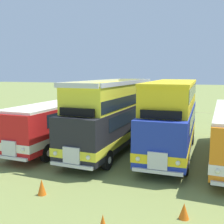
{
  "coord_description": "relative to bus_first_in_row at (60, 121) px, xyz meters",
  "views": [
    {
      "loc": [
        2.12,
        -16.48,
        5.04
      ],
      "look_at": [
        -4.01,
        0.73,
        2.37
      ],
      "focal_mm": 43.94,
      "sensor_mm": 36.0,
      "label": 1
    }
  ],
  "objects": [
    {
      "name": "cone_far_end",
      "position": [
        3.21,
        -7.04,
        -1.42
      ],
      "size": [
        0.36,
        0.36,
        0.66
      ],
      "primitive_type": "cone",
      "color": "orange",
      "rests_on": "ground"
    },
    {
      "name": "bus_second_in_row",
      "position": [
        3.72,
        0.3,
        0.61
      ],
      "size": [
        2.98,
        10.44,
        4.52
      ],
      "color": "black",
      "rests_on": "ground"
    },
    {
      "name": "bus_third_in_row",
      "position": [
        7.44,
        0.55,
        0.71
      ],
      "size": [
        2.72,
        9.74,
        4.49
      ],
      "color": "#1E339E",
      "rests_on": "ground"
    },
    {
      "name": "rope_fence_line",
      "position": [
        7.44,
        12.89,
        -1.06
      ],
      "size": [
        20.96,
        0.08,
        1.05
      ],
      "color": "#8C704C",
      "rests_on": "ground"
    },
    {
      "name": "cone_near_end",
      "position": [
        8.93,
        -6.99,
        -1.47
      ],
      "size": [
        0.36,
        0.36,
        0.57
      ],
      "primitive_type": "cone",
      "color": "orange",
      "rests_on": "ground"
    },
    {
      "name": "bus_first_in_row",
      "position": [
        0.0,
        0.0,
        0.0
      ],
      "size": [
        2.86,
        9.92,
        2.99
      ],
      "color": "red",
      "rests_on": "ground"
    },
    {
      "name": "ground_plane",
      "position": [
        7.44,
        0.3,
        -1.75
      ],
      "size": [
        200.0,
        200.0,
        0.0
      ],
      "primitive_type": "plane",
      "color": "olive"
    }
  ]
}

